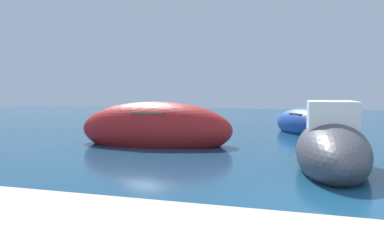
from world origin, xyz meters
The scene contains 4 objects.
ground centered at (0.00, 0.00, 0.00)m, with size 80.00×80.00×0.00m, color navy.
moored_boat_0 centered at (-6.62, 6.83, 0.59)m, with size 6.14×2.74×2.14m.
moored_boat_1 centered at (-0.33, 3.81, 0.57)m, with size 2.04×5.07×2.16m.
moored_boat_4 centered at (-1.06, 12.70, 0.44)m, with size 4.20×4.94×1.60m.
Camera 1 is at (-0.84, -7.09, 2.04)m, focal length 36.54 mm.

